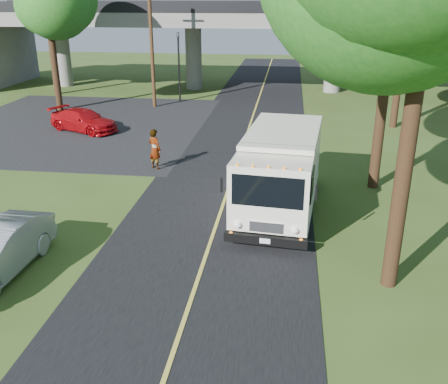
% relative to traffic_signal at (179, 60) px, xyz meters
% --- Properties ---
extents(ground, '(120.00, 120.00, 0.00)m').
position_rel_traffic_signal_xyz_m(ground, '(6.00, -26.00, -3.20)').
color(ground, '#364819').
rests_on(ground, ground).
extents(road, '(7.00, 90.00, 0.02)m').
position_rel_traffic_signal_xyz_m(road, '(6.00, -16.00, -3.19)').
color(road, black).
rests_on(road, ground).
extents(parking_lot, '(16.00, 18.00, 0.01)m').
position_rel_traffic_signal_xyz_m(parking_lot, '(-5.00, -8.00, -3.19)').
color(parking_lot, black).
rests_on(parking_lot, ground).
extents(lane_line, '(0.12, 90.00, 0.01)m').
position_rel_traffic_signal_xyz_m(lane_line, '(6.00, -16.00, -3.17)').
color(lane_line, gold).
rests_on(lane_line, road).
extents(overpass, '(54.00, 10.00, 7.30)m').
position_rel_traffic_signal_xyz_m(overpass, '(6.00, 6.00, 1.36)').
color(overpass, slate).
rests_on(overpass, ground).
extents(traffic_signal, '(0.18, 0.22, 5.20)m').
position_rel_traffic_signal_xyz_m(traffic_signal, '(0.00, 0.00, 0.00)').
color(traffic_signal, black).
rests_on(traffic_signal, ground).
extents(utility_pole, '(1.60, 0.26, 9.00)m').
position_rel_traffic_signal_xyz_m(utility_pole, '(-1.50, -2.00, 1.40)').
color(utility_pole, '#472D19').
rests_on(utility_pole, ground).
extents(step_van, '(3.36, 7.47, 3.04)m').
position_rel_traffic_signal_xyz_m(step_van, '(8.21, -20.00, -1.55)').
color(step_van, silver).
rests_on(step_van, ground).
extents(red_sedan, '(4.92, 3.54, 1.32)m').
position_rel_traffic_signal_xyz_m(red_sedan, '(-3.96, -9.43, -2.54)').
color(red_sedan, '#A50A0F').
rests_on(red_sedan, ground).
extents(pedestrian, '(0.85, 0.77, 1.95)m').
position_rel_traffic_signal_xyz_m(pedestrian, '(2.20, -15.84, -2.23)').
color(pedestrian, gray).
rests_on(pedestrian, ground).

